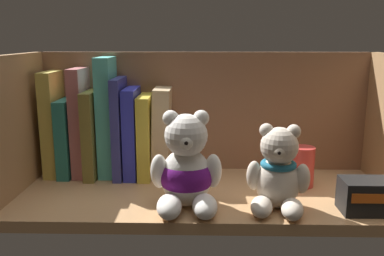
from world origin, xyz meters
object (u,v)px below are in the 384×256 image
(book_4, at_px, (108,116))
(teddy_bear_larger, at_px, (186,170))
(book_2, at_px, (82,122))
(book_8, at_px, (162,131))
(book_0, at_px, (55,123))
(book_1, at_px, (70,136))
(book_7, at_px, (147,134))
(teddy_bear_smaller, at_px, (278,174))
(pillar_candle, at_px, (302,167))
(small_product_box, at_px, (368,196))
(book_5, at_px, (121,126))
(book_3, at_px, (95,132))
(book_6, at_px, (133,131))

(book_4, bearing_deg, teddy_bear_larger, -46.34)
(book_2, bearing_deg, book_8, 0.00)
(book_2, distance_m, book_4, 0.06)
(book_0, relative_size, book_1, 1.35)
(book_7, xyz_separation_m, book_8, (0.03, 0.00, 0.01))
(book_4, distance_m, teddy_bear_smaller, 0.37)
(pillar_candle, bearing_deg, small_product_box, -56.55)
(book_8, height_order, pillar_candle, book_8)
(book_7, relative_size, book_8, 0.93)
(book_4, xyz_separation_m, pillar_candle, (0.39, -0.07, -0.08))
(pillar_candle, bearing_deg, book_7, 167.33)
(book_1, xyz_separation_m, pillar_candle, (0.47, -0.07, -0.04))
(book_2, bearing_deg, pillar_candle, -8.89)
(book_5, distance_m, small_product_box, 0.48)
(book_3, distance_m, book_7, 0.11)
(book_5, bearing_deg, teddy_bear_larger, -51.27)
(book_1, bearing_deg, book_6, 0.00)
(book_8, bearing_deg, book_5, 180.00)
(book_1, xyz_separation_m, book_8, (0.19, 0.00, 0.01))
(book_7, relative_size, teddy_bear_larger, 1.01)
(book_3, distance_m, book_5, 0.06)
(book_4, relative_size, teddy_bear_larger, 1.47)
(book_1, height_order, book_3, book_3)
(book_6, distance_m, pillar_candle, 0.35)
(book_1, bearing_deg, small_product_box, -19.05)
(book_2, relative_size, book_5, 1.09)
(book_3, height_order, small_product_box, book_3)
(teddy_bear_smaller, bearing_deg, book_3, 152.64)
(book_7, relative_size, small_product_box, 1.90)
(book_7, height_order, book_8, book_8)
(book_0, height_order, book_8, book_0)
(book_0, height_order, teddy_bear_smaller, book_0)
(book_2, height_order, book_3, book_2)
(book_4, height_order, pillar_candle, book_4)
(book_6, height_order, book_7, book_6)
(book_5, distance_m, teddy_bear_larger, 0.23)
(book_8, height_order, teddy_bear_smaller, book_8)
(book_3, height_order, pillar_candle, book_3)
(book_6, bearing_deg, book_0, 180.00)
(book_6, xyz_separation_m, book_8, (0.06, 0.00, -0.00))
(book_6, distance_m, book_7, 0.03)
(small_product_box, bearing_deg, book_7, 153.89)
(book_6, distance_m, teddy_bear_larger, 0.21)
(book_7, relative_size, pillar_candle, 2.17)
(book_3, xyz_separation_m, book_6, (0.08, 0.00, 0.00))
(book_1, distance_m, book_6, 0.13)
(teddy_bear_larger, bearing_deg, pillar_candle, 25.95)
(book_6, distance_m, book_8, 0.06)
(book_7, relative_size, teddy_bear_smaller, 1.17)
(book_1, bearing_deg, book_4, 0.00)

